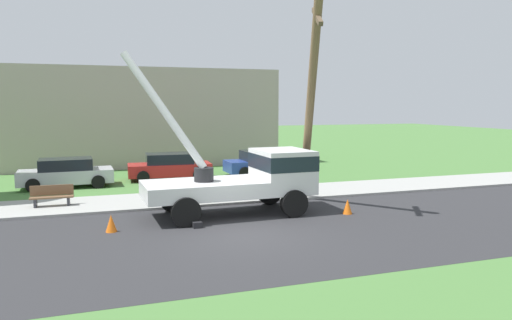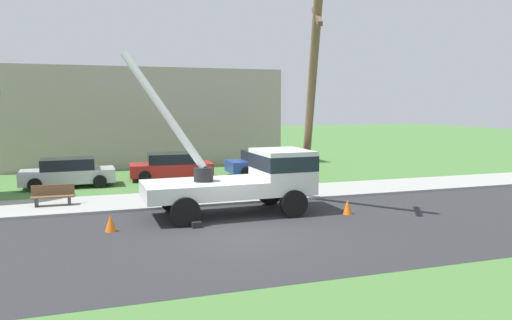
% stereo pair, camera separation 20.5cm
% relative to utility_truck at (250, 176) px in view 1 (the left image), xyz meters
% --- Properties ---
extents(ground_plane, '(120.00, 120.00, 0.00)m').
position_rel_utility_truck_xyz_m(ground_plane, '(-1.06, 9.15, -1.41)').
color(ground_plane, '#477538').
extents(road_asphalt, '(80.00, 8.82, 0.01)m').
position_rel_utility_truck_xyz_m(road_asphalt, '(-1.06, -2.85, -1.40)').
color(road_asphalt, '#2B2B2D').
rests_on(road_asphalt, ground).
extents(sidewalk_strip, '(80.00, 3.30, 0.10)m').
position_rel_utility_truck_xyz_m(sidewalk_strip, '(-1.06, 3.21, -1.36)').
color(sidewalk_strip, '#9E9E99').
rests_on(sidewalk_strip, ground).
extents(utility_truck, '(6.83, 3.21, 5.98)m').
position_rel_utility_truck_xyz_m(utility_truck, '(0.00, 0.00, 0.00)').
color(utility_truck, silver).
rests_on(utility_truck, ground).
extents(leaning_utility_pole, '(1.53, 4.29, 8.26)m').
position_rel_utility_truck_xyz_m(leaning_utility_pole, '(2.54, 0.20, 2.80)').
color(leaning_utility_pole, brown).
rests_on(leaning_utility_pole, ground).
extents(traffic_cone_ahead, '(0.36, 0.36, 0.56)m').
position_rel_utility_truck_xyz_m(traffic_cone_ahead, '(3.37, -1.37, -1.13)').
color(traffic_cone_ahead, orange).
rests_on(traffic_cone_ahead, ground).
extents(traffic_cone_behind, '(0.36, 0.36, 0.56)m').
position_rel_utility_truck_xyz_m(traffic_cone_behind, '(-5.07, -1.17, -1.13)').
color(traffic_cone_behind, orange).
rests_on(traffic_cone_behind, ground).
extents(parked_sedan_silver, '(4.47, 2.14, 1.42)m').
position_rel_utility_truck_xyz_m(parked_sedan_silver, '(-6.85, 8.26, -0.70)').
color(parked_sedan_silver, '#B7B7BF').
rests_on(parked_sedan_silver, ground).
extents(parked_sedan_red, '(4.49, 2.16, 1.42)m').
position_rel_utility_truck_xyz_m(parked_sedan_red, '(-1.64, 9.11, -0.70)').
color(parked_sedan_red, '#B21E1E').
rests_on(parked_sedan_red, ground).
extents(parked_sedan_blue, '(4.44, 2.08, 1.42)m').
position_rel_utility_truck_xyz_m(parked_sedan_blue, '(3.77, 9.08, -0.70)').
color(parked_sedan_blue, '#263F99').
rests_on(parked_sedan_blue, ground).
extents(park_bench, '(1.60, 0.45, 0.90)m').
position_rel_utility_truck_xyz_m(park_bench, '(-7.14, 3.27, -0.95)').
color(park_bench, brown).
rests_on(park_bench, ground).
extents(lowrise_building_backdrop, '(18.00, 6.00, 6.40)m').
position_rel_utility_truck_xyz_m(lowrise_building_backdrop, '(-2.42, 16.88, 1.79)').
color(lowrise_building_backdrop, '#A5998C').
rests_on(lowrise_building_backdrop, ground).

